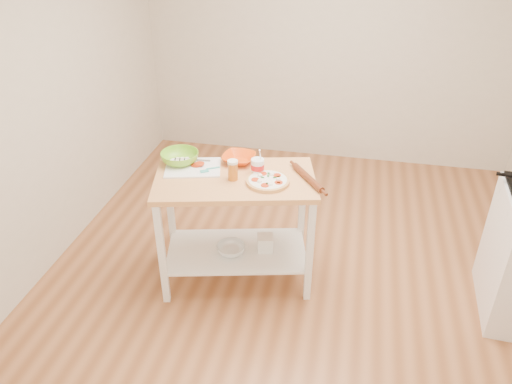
{
  "coord_description": "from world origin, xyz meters",
  "views": [
    {
      "loc": [
        0.32,
        -3.06,
        2.63
      ],
      "look_at": [
        -0.34,
        0.01,
        0.76
      ],
      "focal_mm": 35.0,
      "sensor_mm": 36.0,
      "label": 1
    }
  ],
  "objects_px": {
    "prep_island": "(236,208)",
    "rolling_pin": "(308,178)",
    "cutting_board": "(193,167)",
    "shelf_bin": "(265,243)",
    "pizza": "(268,181)",
    "green_bowl": "(180,158)",
    "knife": "(188,160)",
    "yogurt_tub": "(258,166)",
    "beer_pint": "(233,170)",
    "orange_bowl": "(239,158)",
    "shelf_glass_bowl": "(231,249)",
    "spatula": "(209,169)"
  },
  "relations": [
    {
      "from": "spatula",
      "to": "knife",
      "type": "height_order",
      "value": "knife"
    },
    {
      "from": "cutting_board",
      "to": "shelf_bin",
      "type": "bearing_deg",
      "value": -16.92
    },
    {
      "from": "cutting_board",
      "to": "orange_bowl",
      "type": "xyz_separation_m",
      "value": [
        0.31,
        0.16,
        0.02
      ]
    },
    {
      "from": "yogurt_tub",
      "to": "knife",
      "type": "bearing_deg",
      "value": 172.91
    },
    {
      "from": "rolling_pin",
      "to": "yogurt_tub",
      "type": "bearing_deg",
      "value": 175.45
    },
    {
      "from": "cutting_board",
      "to": "shelf_bin",
      "type": "xyz_separation_m",
      "value": [
        0.55,
        -0.02,
        -0.59
      ]
    },
    {
      "from": "prep_island",
      "to": "shelf_bin",
      "type": "height_order",
      "value": "prep_island"
    },
    {
      "from": "yogurt_tub",
      "to": "shelf_glass_bowl",
      "type": "height_order",
      "value": "yogurt_tub"
    },
    {
      "from": "prep_island",
      "to": "knife",
      "type": "bearing_deg",
      "value": 157.81
    },
    {
      "from": "pizza",
      "to": "yogurt_tub",
      "type": "distance_m",
      "value": 0.16
    },
    {
      "from": "prep_island",
      "to": "spatula",
      "type": "xyz_separation_m",
      "value": [
        -0.21,
        0.05,
        0.27
      ]
    },
    {
      "from": "yogurt_tub",
      "to": "cutting_board",
      "type": "bearing_deg",
      "value": -177.92
    },
    {
      "from": "spatula",
      "to": "knife",
      "type": "distance_m",
      "value": 0.23
    },
    {
      "from": "yogurt_tub",
      "to": "shelf_bin",
      "type": "xyz_separation_m",
      "value": [
        0.07,
        -0.04,
        -0.64
      ]
    },
    {
      "from": "green_bowl",
      "to": "shelf_glass_bowl",
      "type": "xyz_separation_m",
      "value": [
        0.42,
        -0.18,
        -0.65
      ]
    },
    {
      "from": "knife",
      "to": "green_bowl",
      "type": "distance_m",
      "value": 0.06
    },
    {
      "from": "yogurt_tub",
      "to": "shelf_bin",
      "type": "bearing_deg",
      "value": -30.87
    },
    {
      "from": "pizza",
      "to": "spatula",
      "type": "relative_size",
      "value": 2.37
    },
    {
      "from": "pizza",
      "to": "green_bowl",
      "type": "bearing_deg",
      "value": 167.28
    },
    {
      "from": "orange_bowl",
      "to": "beer_pint",
      "type": "xyz_separation_m",
      "value": [
        0.02,
        -0.27,
        0.04
      ]
    },
    {
      "from": "rolling_pin",
      "to": "cutting_board",
      "type": "bearing_deg",
      "value": 179.22
    },
    {
      "from": "knife",
      "to": "cutting_board",
      "type": "bearing_deg",
      "value": -56.37
    },
    {
      "from": "cutting_board",
      "to": "beer_pint",
      "type": "xyz_separation_m",
      "value": [
        0.33,
        -0.1,
        0.07
      ]
    },
    {
      "from": "prep_island",
      "to": "beer_pint",
      "type": "height_order",
      "value": "beer_pint"
    },
    {
      "from": "prep_island",
      "to": "rolling_pin",
      "type": "xyz_separation_m",
      "value": [
        0.51,
        0.07,
        0.28
      ]
    },
    {
      "from": "shelf_glass_bowl",
      "to": "rolling_pin",
      "type": "bearing_deg",
      "value": 11.89
    },
    {
      "from": "beer_pint",
      "to": "shelf_bin",
      "type": "bearing_deg",
      "value": 19.35
    },
    {
      "from": "orange_bowl",
      "to": "shelf_glass_bowl",
      "type": "xyz_separation_m",
      "value": [
        -0.0,
        -0.29,
        -0.64
      ]
    },
    {
      "from": "beer_pint",
      "to": "cutting_board",
      "type": "bearing_deg",
      "value": 162.88
    },
    {
      "from": "green_bowl",
      "to": "yogurt_tub",
      "type": "bearing_deg",
      "value": -3.78
    },
    {
      "from": "orange_bowl",
      "to": "spatula",
      "type": "bearing_deg",
      "value": -132.98
    },
    {
      "from": "prep_island",
      "to": "rolling_pin",
      "type": "height_order",
      "value": "rolling_pin"
    },
    {
      "from": "yogurt_tub",
      "to": "pizza",
      "type": "bearing_deg",
      "value": -50.53
    },
    {
      "from": "cutting_board",
      "to": "green_bowl",
      "type": "relative_size",
      "value": 1.64
    },
    {
      "from": "cutting_board",
      "to": "green_bowl",
      "type": "distance_m",
      "value": 0.13
    },
    {
      "from": "cutting_board",
      "to": "orange_bowl",
      "type": "relative_size",
      "value": 1.89
    },
    {
      "from": "pizza",
      "to": "rolling_pin",
      "type": "distance_m",
      "value": 0.28
    },
    {
      "from": "prep_island",
      "to": "orange_bowl",
      "type": "relative_size",
      "value": 5.15
    },
    {
      "from": "orange_bowl",
      "to": "rolling_pin",
      "type": "xyz_separation_m",
      "value": [
        0.54,
        -0.18,
        -0.01
      ]
    },
    {
      "from": "prep_island",
      "to": "yogurt_tub",
      "type": "distance_m",
      "value": 0.36
    },
    {
      "from": "knife",
      "to": "rolling_pin",
      "type": "relative_size",
      "value": 0.69
    },
    {
      "from": "pizza",
      "to": "shelf_glass_bowl",
      "type": "distance_m",
      "value": 0.68
    },
    {
      "from": "prep_island",
      "to": "yogurt_tub",
      "type": "xyz_separation_m",
      "value": [
        0.14,
        0.1,
        0.31
      ]
    },
    {
      "from": "beer_pint",
      "to": "rolling_pin",
      "type": "height_order",
      "value": "beer_pint"
    },
    {
      "from": "pizza",
      "to": "orange_bowl",
      "type": "xyz_separation_m",
      "value": [
        -0.27,
        0.26,
        0.01
      ]
    },
    {
      "from": "orange_bowl",
      "to": "prep_island",
      "type": "bearing_deg",
      "value": -83.13
    },
    {
      "from": "orange_bowl",
      "to": "shelf_bin",
      "type": "relative_size",
      "value": 2.04
    },
    {
      "from": "knife",
      "to": "shelf_glass_bowl",
      "type": "distance_m",
      "value": 0.76
    },
    {
      "from": "rolling_pin",
      "to": "shelf_bin",
      "type": "height_order",
      "value": "rolling_pin"
    },
    {
      "from": "spatula",
      "to": "rolling_pin",
      "type": "xyz_separation_m",
      "value": [
        0.72,
        0.01,
        0.01
      ]
    }
  ]
}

